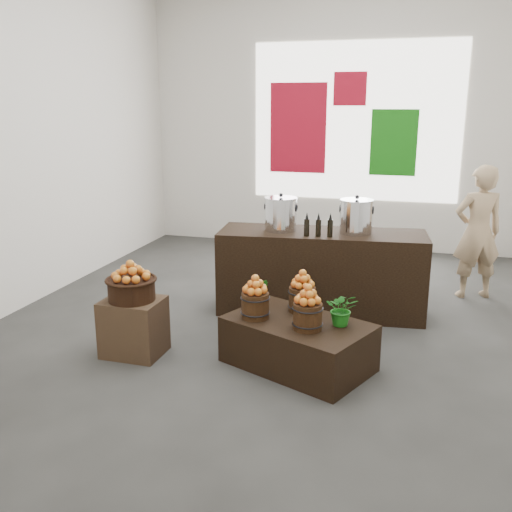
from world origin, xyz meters
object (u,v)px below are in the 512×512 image
(stock_pot_center, at_px, (356,217))
(wicker_basket, at_px, (132,290))
(stock_pot_left, at_px, (281,215))
(counter, at_px, (321,272))
(shopper, at_px, (478,232))
(crate, at_px, (134,327))
(display_table, at_px, (298,344))

(stock_pot_center, bearing_deg, wicker_basket, -138.37)
(wicker_basket, xyz_separation_m, stock_pot_left, (1.03, 1.55, 0.46))
(counter, relative_size, shopper, 1.40)
(crate, bearing_deg, counter, 47.12)
(counter, distance_m, shopper, 2.01)
(display_table, bearing_deg, stock_pot_left, 133.71)
(display_table, xyz_separation_m, stock_pot_center, (0.32, 1.48, 0.88))
(shopper, bearing_deg, counter, 11.38)
(crate, bearing_deg, display_table, 6.09)
(display_table, bearing_deg, stock_pot_center, 101.87)
(crate, xyz_separation_m, wicker_basket, (0.00, 0.00, 0.37))
(display_table, relative_size, stock_pot_left, 3.55)
(display_table, relative_size, stock_pot_center, 3.55)
(counter, height_order, shopper, shopper)
(stock_pot_left, bearing_deg, counter, 5.98)
(stock_pot_left, xyz_separation_m, stock_pot_center, (0.82, 0.09, 0.00))
(crate, distance_m, counter, 2.20)
(stock_pot_left, bearing_deg, stock_pot_center, 5.98)
(wicker_basket, xyz_separation_m, display_table, (1.53, 0.16, -0.42))
(wicker_basket, relative_size, counter, 0.19)
(display_table, xyz_separation_m, counter, (-0.04, 1.44, 0.25))
(wicker_basket, xyz_separation_m, counter, (1.49, 1.60, -0.17))
(wicker_basket, height_order, shopper, shopper)
(counter, bearing_deg, crate, -138.86)
(display_table, bearing_deg, wicker_basket, -149.97)
(display_table, height_order, counter, counter)
(stock_pot_center, bearing_deg, display_table, -102.07)
(crate, relative_size, shopper, 0.33)
(wicker_basket, bearing_deg, counter, 47.12)
(wicker_basket, relative_size, shopper, 0.27)
(wicker_basket, relative_size, stock_pot_left, 1.23)
(crate, height_order, wicker_basket, wicker_basket)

